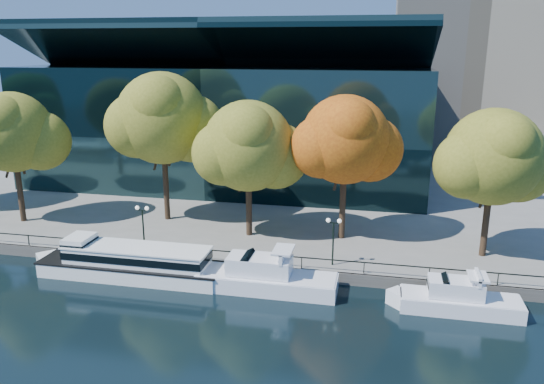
% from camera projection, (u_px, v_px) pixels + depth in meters
% --- Properties ---
extents(ground, '(160.00, 160.00, 0.00)m').
position_uv_depth(ground, '(171.00, 286.00, 42.29)').
color(ground, black).
rests_on(ground, ground).
extents(promenade, '(90.00, 67.08, 1.00)m').
position_uv_depth(promenade, '(268.00, 174.00, 76.45)').
color(promenade, slate).
rests_on(promenade, ground).
extents(railing, '(88.20, 0.08, 0.99)m').
position_uv_depth(railing, '(185.00, 248.00, 44.83)').
color(railing, black).
rests_on(railing, promenade).
extents(convention_building, '(50.00, 24.57, 21.43)m').
position_uv_depth(convention_building, '(232.00, 123.00, 70.78)').
color(convention_building, black).
rests_on(convention_building, ground).
extents(tour_boat, '(16.88, 3.76, 3.20)m').
position_uv_depth(tour_boat, '(127.00, 261.00, 43.70)').
color(tour_boat, white).
rests_on(tour_boat, ground).
extents(cruiser_near, '(12.22, 3.15, 3.54)m').
position_uv_depth(cruiser_near, '(260.00, 276.00, 41.38)').
color(cruiser_near, white).
rests_on(cruiser_near, ground).
extents(cruiser_far, '(9.47, 2.62, 3.09)m').
position_uv_depth(cruiser_far, '(455.00, 298.00, 38.04)').
color(cruiser_far, white).
rests_on(cruiser_far, ground).
extents(tree_1, '(9.95, 8.16, 13.20)m').
position_uv_depth(tree_1, '(14.00, 134.00, 52.32)').
color(tree_1, black).
rests_on(tree_1, promenade).
extents(tree_2, '(11.45, 9.39, 15.09)m').
position_uv_depth(tree_2, '(164.00, 120.00, 52.55)').
color(tree_2, black).
rests_on(tree_2, promenade).
extents(tree_3, '(10.49, 8.60, 12.81)m').
position_uv_depth(tree_3, '(250.00, 148.00, 48.43)').
color(tree_3, black).
rests_on(tree_3, promenade).
extents(tree_4, '(10.07, 8.26, 13.38)m').
position_uv_depth(tree_4, '(347.00, 142.00, 47.44)').
color(tree_4, black).
rests_on(tree_4, promenade).
extents(tree_5, '(10.05, 8.24, 12.69)m').
position_uv_depth(tree_5, '(495.00, 159.00, 43.44)').
color(tree_5, black).
rests_on(tree_5, promenade).
extents(lamp_1, '(1.26, 0.36, 4.03)m').
position_uv_depth(lamp_1, '(143.00, 217.00, 46.32)').
color(lamp_1, black).
rests_on(lamp_1, promenade).
extents(lamp_2, '(1.26, 0.36, 4.03)m').
position_uv_depth(lamp_2, '(333.00, 231.00, 43.01)').
color(lamp_2, black).
rests_on(lamp_2, promenade).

